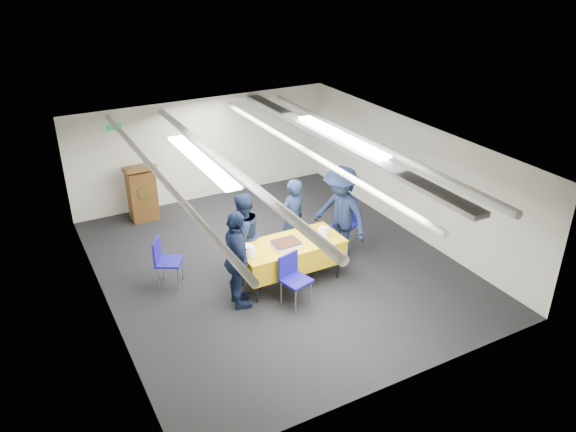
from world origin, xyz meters
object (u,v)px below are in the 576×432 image
object	(u,v)px
podium	(142,192)
chair_right	(346,219)
sailor_c	(237,260)
sailor_d	(341,214)
sheet_cake	(286,244)
chair_left	(164,257)
serving_table	(290,253)
sailor_a	(293,220)
sailor_b	(243,236)
chair_near	(292,274)

from	to	relation	value
podium	chair_right	world-z (taller)	podium
sailor_c	sailor_d	distance (m)	2.33
sheet_cake	chair_left	size ratio (longest dim) A/B	0.54
serving_table	podium	size ratio (longest dim) A/B	1.45
sailor_a	sailor_c	distance (m)	1.77
sheet_cake	podium	bearing A→B (deg)	111.16
chair_right	sailor_d	distance (m)	0.67
sailor_a	sailor_d	distance (m)	0.88
sailor_b	sailor_c	size ratio (longest dim) A/B	0.93
podium	chair_right	xyz separation A→B (m)	(3.15, -2.98, -0.08)
serving_table	chair_right	size ratio (longest dim) A/B	2.08
sheet_cake	sailor_d	world-z (taller)	sailor_d
sheet_cake	sailor_a	bearing A→B (deg)	54.77
sheet_cake	sailor_b	distance (m)	0.82
chair_right	sailor_d	size ratio (longest dim) A/B	0.48
chair_left	sailor_a	bearing A→B (deg)	-5.73
chair_near	sailor_a	bearing A→B (deg)	61.23
serving_table	podium	bearing A→B (deg)	113.09
chair_left	sailor_b	xyz separation A→B (m)	(1.31, -0.36, 0.25)
sailor_a	chair_right	bearing A→B (deg)	164.44
chair_near	sailor_d	distance (m)	1.73
chair_right	sailor_a	bearing A→B (deg)	178.63
sheet_cake	podium	world-z (taller)	podium
sailor_b	sailor_a	bearing A→B (deg)	165.74
chair_right	sailor_c	bearing A→B (deg)	-161.38
sailor_b	sailor_d	distance (m)	1.85
chair_near	sailor_d	xyz separation A→B (m)	(1.46, 0.85, 0.38)
sailor_a	sailor_b	distance (m)	1.06
podium	sailor_a	size ratio (longest dim) A/B	0.79
chair_right	sailor_c	distance (m)	2.83
chair_left	sailor_b	size ratio (longest dim) A/B	0.56
chair_left	sailor_d	distance (m)	3.22
chair_near	chair_right	size ratio (longest dim) A/B	1.00
sailor_a	podium	bearing A→B (deg)	-70.24
chair_right	sailor_b	bearing A→B (deg)	-177.46
sheet_cake	chair_near	world-z (taller)	chair_near
serving_table	chair_near	size ratio (longest dim) A/B	2.08
sheet_cake	sailor_c	xyz separation A→B (m)	(-0.96, -0.15, 0.03)
podium	sailor_b	bearing A→B (deg)	-73.09
sheet_cake	sailor_d	xyz separation A→B (m)	(1.31, 0.36, 0.10)
sailor_b	sheet_cake	bearing A→B (deg)	106.93
sailor_c	sailor_d	size ratio (longest dim) A/B	0.93
podium	chair_left	xyz separation A→B (m)	(-0.37, -2.72, -0.08)
sheet_cake	chair_left	bearing A→B (deg)	150.88
sailor_c	chair_right	bearing A→B (deg)	-62.04
sailor_a	sailor_d	bearing A→B (deg)	137.70
sailor_c	sailor_d	xyz separation A→B (m)	(2.27, 0.52, 0.07)
chair_right	sailor_a	world-z (taller)	sailor_a
chair_left	sailor_a	xyz separation A→B (m)	(2.36, -0.24, 0.26)
sheet_cake	chair_left	xyz separation A→B (m)	(-1.81, 1.01, -0.28)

